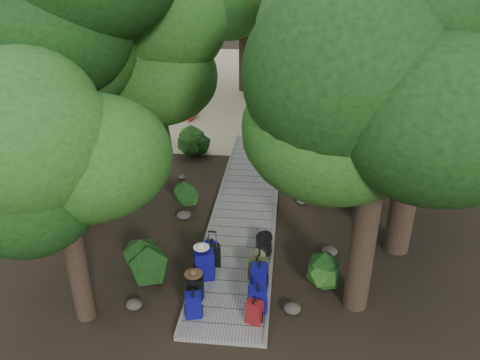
% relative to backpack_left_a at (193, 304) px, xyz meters
% --- Properties ---
extents(ground, '(120.00, 120.00, 0.00)m').
position_rel_backpack_left_a_xyz_m(ground, '(0.69, 4.32, -0.46)').
color(ground, black).
rests_on(ground, ground).
extents(sand_beach, '(40.00, 22.00, 0.02)m').
position_rel_backpack_left_a_xyz_m(sand_beach, '(0.69, 20.32, -0.45)').
color(sand_beach, tan).
rests_on(sand_beach, ground).
extents(boardwalk, '(2.00, 12.00, 0.12)m').
position_rel_backpack_left_a_xyz_m(boardwalk, '(0.69, 5.32, -0.40)').
color(boardwalk, gray).
rests_on(boardwalk, ground).
extents(backpack_left_a, '(0.41, 0.33, 0.68)m').
position_rel_backpack_left_a_xyz_m(backpack_left_a, '(0.00, 0.00, 0.00)').
color(backpack_left_a, '#0E096E').
rests_on(backpack_left_a, boardwalk).
extents(backpack_left_b, '(0.36, 0.26, 0.67)m').
position_rel_backpack_left_a_xyz_m(backpack_left_b, '(-0.08, 0.62, -0.01)').
color(backpack_left_b, black).
rests_on(backpack_left_b, boardwalk).
extents(backpack_left_c, '(0.55, 0.46, 0.88)m').
position_rel_backpack_left_a_xyz_m(backpack_left_c, '(0.00, 1.37, 0.10)').
color(backpack_left_c, '#0E096E').
rests_on(backpack_left_c, boardwalk).
extents(backpack_left_d, '(0.41, 0.36, 0.51)m').
position_rel_backpack_left_a_xyz_m(backpack_left_d, '(0.01, 2.28, -0.08)').
color(backpack_left_d, '#0E096E').
rests_on(backpack_left_d, boardwalk).
extents(backpack_right_a, '(0.40, 0.34, 0.62)m').
position_rel_backpack_left_a_xyz_m(backpack_right_a, '(1.36, -0.04, -0.03)').
color(backpack_right_a, maroon).
rests_on(backpack_right_a, boardwalk).
extents(backpack_right_b, '(0.45, 0.35, 0.74)m').
position_rel_backpack_left_a_xyz_m(backpack_right_b, '(1.40, 0.29, 0.03)').
color(backpack_right_b, '#0E096E').
rests_on(backpack_right_b, boardwalk).
extents(backpack_right_c, '(0.41, 0.30, 0.67)m').
position_rel_backpack_left_a_xyz_m(backpack_right_c, '(1.38, 1.24, -0.01)').
color(backpack_right_c, '#0E096E').
rests_on(backpack_right_c, boardwalk).
extents(backpack_right_d, '(0.42, 0.31, 0.61)m').
position_rel_backpack_left_a_xyz_m(backpack_right_d, '(1.31, 1.52, -0.04)').
color(backpack_right_d, '#424318').
rests_on(backpack_right_d, boardwalk).
extents(duffel_right_khaki, '(0.39, 0.55, 0.35)m').
position_rel_backpack_left_a_xyz_m(duffel_right_khaki, '(1.33, 2.08, -0.17)').
color(duffel_right_khaki, olive).
rests_on(duffel_right_khaki, boardwalk).
extents(duffel_right_black, '(0.48, 0.70, 0.42)m').
position_rel_backpack_left_a_xyz_m(duffel_right_black, '(1.41, 2.72, -0.13)').
color(duffel_right_black, black).
rests_on(duffel_right_black, boardwalk).
extents(suitcase_on_boardwalk, '(0.43, 0.30, 0.60)m').
position_rel_backpack_left_a_xyz_m(suitcase_on_boardwalk, '(0.14, 1.90, -0.04)').
color(suitcase_on_boardwalk, black).
rests_on(suitcase_on_boardwalk, boardwalk).
extents(lone_suitcase_on_sand, '(0.44, 0.25, 0.68)m').
position_rel_backpack_left_a_xyz_m(lone_suitcase_on_sand, '(1.08, 12.04, -0.10)').
color(lone_suitcase_on_sand, black).
rests_on(lone_suitcase_on_sand, sand_beach).
extents(hat_brown, '(0.43, 0.43, 0.13)m').
position_rel_backpack_left_a_xyz_m(hat_brown, '(-0.11, 0.64, 0.39)').
color(hat_brown, '#51351E').
rests_on(hat_brown, backpack_left_b).
extents(hat_white, '(0.40, 0.40, 0.13)m').
position_rel_backpack_left_a_xyz_m(hat_white, '(-0.06, 1.43, 0.60)').
color(hat_white, silver).
rests_on(hat_white, backpack_left_c).
extents(kayak, '(0.81, 3.55, 0.35)m').
position_rel_backpack_left_a_xyz_m(kayak, '(-2.82, 13.87, -0.26)').
color(kayak, red).
rests_on(kayak, sand_beach).
extents(sun_lounger, '(1.20, 2.06, 0.63)m').
position_rel_backpack_left_a_xyz_m(sun_lounger, '(4.02, 14.45, -0.12)').
color(sun_lounger, silver).
rests_on(sun_lounger, sand_beach).
extents(tree_right_a, '(4.80, 4.80, 8.00)m').
position_rel_backpack_left_a_xyz_m(tree_right_a, '(3.67, 0.92, 3.54)').
color(tree_right_a, black).
rests_on(tree_right_a, ground).
extents(tree_right_b, '(5.44, 5.44, 9.72)m').
position_rel_backpack_left_a_xyz_m(tree_right_b, '(5.07, 3.37, 4.40)').
color(tree_right_b, black).
rests_on(tree_right_b, ground).
extents(tree_right_c, '(5.84, 5.84, 10.10)m').
position_rel_backpack_left_a_xyz_m(tree_right_c, '(4.65, 5.96, 4.59)').
color(tree_right_c, black).
rests_on(tree_right_c, ground).
extents(tree_right_d, '(5.83, 5.83, 10.68)m').
position_rel_backpack_left_a_xyz_m(tree_right_d, '(6.60, 8.02, 4.88)').
color(tree_right_d, black).
rests_on(tree_right_d, ground).
extents(tree_right_e, '(4.97, 4.97, 8.95)m').
position_rel_backpack_left_a_xyz_m(tree_right_e, '(5.08, 10.92, 4.01)').
color(tree_right_e, black).
rests_on(tree_right_e, ground).
extents(tree_right_f, '(5.88, 5.88, 10.49)m').
position_rel_backpack_left_a_xyz_m(tree_right_f, '(7.29, 13.99, 4.79)').
color(tree_right_f, black).
rests_on(tree_right_f, ground).
extents(tree_left_a, '(3.74, 3.74, 6.24)m').
position_rel_backpack_left_a_xyz_m(tree_left_a, '(-2.48, -0.13, 2.66)').
color(tree_left_a, black).
rests_on(tree_left_a, ground).
extents(tree_left_b, '(5.53, 5.53, 9.95)m').
position_rel_backpack_left_a_xyz_m(tree_left_b, '(-4.08, 3.83, 4.51)').
color(tree_left_b, black).
rests_on(tree_left_b, ground).
extents(tree_left_c, '(4.32, 4.32, 7.51)m').
position_rel_backpack_left_a_xyz_m(tree_left_c, '(-2.70, 6.88, 3.30)').
color(tree_left_c, black).
rests_on(tree_left_c, ground).
extents(tree_back_a, '(4.81, 4.81, 8.32)m').
position_rel_backpack_left_a_xyz_m(tree_back_a, '(-0.77, 19.12, 3.70)').
color(tree_back_a, black).
rests_on(tree_back_a, ground).
extents(tree_back_b, '(4.96, 4.96, 8.86)m').
position_rel_backpack_left_a_xyz_m(tree_back_b, '(2.37, 20.88, 3.97)').
color(tree_back_b, black).
rests_on(tree_back_b, ground).
extents(tree_back_c, '(4.64, 4.64, 8.35)m').
position_rel_backpack_left_a_xyz_m(tree_back_c, '(5.50, 20.01, 3.72)').
color(tree_back_c, black).
rests_on(tree_back_c, ground).
extents(tree_back_d, '(4.93, 4.93, 8.22)m').
position_rel_backpack_left_a_xyz_m(tree_back_d, '(-4.63, 19.05, 3.65)').
color(tree_back_d, black).
rests_on(tree_back_d, ground).
extents(palm_right_a, '(4.51, 4.51, 7.68)m').
position_rel_backpack_left_a_xyz_m(palm_right_a, '(3.24, 11.00, 3.38)').
color(palm_right_a, '#134614').
rests_on(palm_right_a, ground).
extents(palm_right_b, '(4.08, 4.08, 7.88)m').
position_rel_backpack_left_a_xyz_m(palm_right_b, '(6.09, 15.40, 3.48)').
color(palm_right_b, '#134614').
rests_on(palm_right_b, ground).
extents(palm_right_c, '(4.23, 4.23, 6.74)m').
position_rel_backpack_left_a_xyz_m(palm_right_c, '(2.87, 16.49, 2.91)').
color(palm_right_c, '#134614').
rests_on(palm_right_c, ground).
extents(palm_left_a, '(4.22, 4.22, 6.72)m').
position_rel_backpack_left_a_xyz_m(palm_left_a, '(-3.44, 10.40, 2.90)').
color(palm_left_a, '#134614').
rests_on(palm_left_a, ground).
extents(rock_left_a, '(0.39, 0.35, 0.21)m').
position_rel_backpack_left_a_xyz_m(rock_left_a, '(-1.47, 0.24, -0.35)').
color(rock_left_a, '#4C473F').
rests_on(rock_left_a, ground).
extents(rock_left_b, '(0.35, 0.32, 0.19)m').
position_rel_backpack_left_a_xyz_m(rock_left_b, '(-1.59, 2.45, -0.36)').
color(rock_left_b, '#4C473F').
rests_on(rock_left_b, ground).
extents(rock_left_c, '(0.45, 0.41, 0.25)m').
position_rel_backpack_left_a_xyz_m(rock_left_c, '(-1.18, 4.33, -0.34)').
color(rock_left_c, '#4C473F').
rests_on(rock_left_c, ground).
extents(rock_left_d, '(0.27, 0.25, 0.15)m').
position_rel_backpack_left_a_xyz_m(rock_left_d, '(-1.86, 7.08, -0.39)').
color(rock_left_d, '#4C473F').
rests_on(rock_left_d, ground).
extents(rock_right_a, '(0.41, 0.37, 0.23)m').
position_rel_backpack_left_a_xyz_m(rock_right_a, '(2.20, 0.49, -0.35)').
color(rock_right_a, '#4C473F').
rests_on(rock_right_a, ground).
extents(rock_right_b, '(0.44, 0.40, 0.24)m').
position_rel_backpack_left_a_xyz_m(rock_right_b, '(3.21, 2.87, -0.34)').
color(rock_right_b, '#4C473F').
rests_on(rock_right_b, ground).
extents(rock_right_c, '(0.33, 0.29, 0.18)m').
position_rel_backpack_left_a_xyz_m(rock_right_c, '(2.48, 5.67, -0.37)').
color(rock_right_c, '#4C473F').
rests_on(rock_right_c, ground).
extents(rock_right_d, '(0.49, 0.44, 0.27)m').
position_rel_backpack_left_a_xyz_m(rock_right_d, '(3.09, 8.09, -0.33)').
color(rock_right_d, '#4C473F').
rests_on(rock_right_d, ground).
extents(shrub_left_a, '(1.10, 1.10, 0.99)m').
position_rel_backpack_left_a_xyz_m(shrub_left_a, '(-1.50, 1.32, 0.03)').
color(shrub_left_a, '#1D4615').
rests_on(shrub_left_a, ground).
extents(shrub_left_b, '(0.91, 0.91, 0.82)m').
position_rel_backpack_left_a_xyz_m(shrub_left_b, '(-1.28, 4.95, -0.05)').
color(shrub_left_b, '#1D4615').
rests_on(shrub_left_b, ground).
extents(shrub_left_c, '(1.31, 1.31, 1.18)m').
position_rel_backpack_left_a_xyz_m(shrub_left_c, '(-1.85, 9.29, 0.13)').
color(shrub_left_c, '#1D4615').
rests_on(shrub_left_c, ground).
extents(shrub_right_a, '(0.96, 0.96, 0.86)m').
position_rel_backpack_left_a_xyz_m(shrub_right_a, '(2.90, 1.49, -0.03)').
color(shrub_right_a, '#1D4615').
rests_on(shrub_right_a, ground).
extents(shrub_right_b, '(1.45, 1.45, 1.30)m').
position_rel_backpack_left_a_xyz_m(shrub_right_b, '(3.23, 6.11, 0.19)').
color(shrub_right_b, '#1D4615').
rests_on(shrub_right_b, ground).
extents(shrub_right_c, '(0.73, 0.73, 0.66)m').
position_rel_backpack_left_a_xyz_m(shrub_right_c, '(2.43, 10.17, -0.13)').
color(shrub_right_c, '#1D4615').
rests_on(shrub_right_c, ground).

